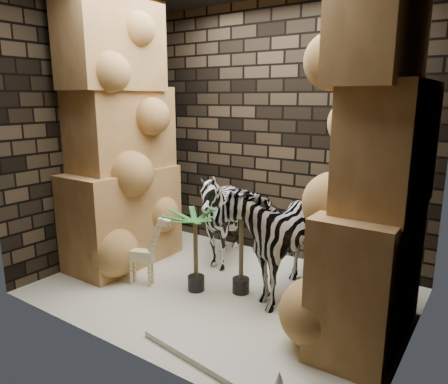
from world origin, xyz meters
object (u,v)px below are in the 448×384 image
Objects in this scene: palm_front at (241,250)px; giraffe_toy at (141,248)px; zebra_right at (276,225)px; surfboard at (223,360)px; zebra_left at (221,221)px; palm_back at (196,252)px.

giraffe_toy is at bearing -156.17° from palm_front.
zebra_right is 1.46m from surfboard.
zebra_right reaches higher than zebra_left.
giraffe_toy is 0.89× the size of palm_front.
palm_back is at bearing -152.40° from palm_front.
palm_front is (0.59, -0.50, -0.07)m from zebra_left.
zebra_right is at bearing 8.73° from giraffe_toy.
palm_back is at bearing 0.52° from giraffe_toy.
palm_back is at bearing 145.12° from surfboard.
palm_front reaches higher than palm_back.
palm_back is at bearing -54.43° from zebra_left.
giraffe_toy is 0.59m from palm_back.
giraffe_toy is 1.62m from surfboard.
palm_front is at bearing -19.47° from zebra_left.
palm_front reaches higher than surfboard.
zebra_right reaches higher than palm_front.
surfboard is at bearing -42.46° from palm_back.
surfboard is (0.50, -1.03, -0.42)m from palm_front.
zebra_left is at bearing 132.99° from surfboard.
surfboard is (0.25, -1.28, -0.66)m from zebra_right.
zebra_right is at bearing 45.10° from palm_front.
zebra_right is 1.73× the size of giraffe_toy.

